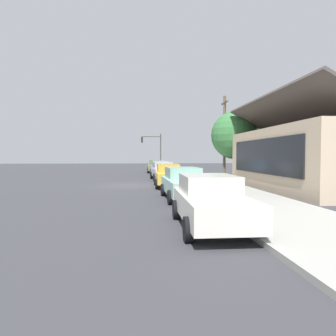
{
  "coord_description": "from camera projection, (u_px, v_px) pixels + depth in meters",
  "views": [
    {
      "loc": [
        22.31,
        0.54,
        2.22
      ],
      "look_at": [
        -1.81,
        2.87,
        1.19
      ],
      "focal_mm": 32.45,
      "sensor_mm": 36.0,
      "label": 1
    }
  ],
  "objects": [
    {
      "name": "ground_plane",
      "position": [
        131.0,
        185.0,
        22.23
      ],
      "size": [
        120.0,
        120.0,
        0.0
      ],
      "primitive_type": "plane",
      "color": "#38383D"
    },
    {
      "name": "sidewalk_curb",
      "position": [
        206.0,
        184.0,
        22.77
      ],
      "size": [
        60.0,
        4.2,
        0.16
      ],
      "primitive_type": "cube",
      "color": "#A3A099",
      "rests_on": "ground"
    },
    {
      "name": "car_olive",
      "position": [
        155.0,
        166.0,
        38.8
      ],
      "size": [
        4.8,
        2.1,
        1.59
      ],
      "rotation": [
        0.0,
        0.0,
        -0.04
      ],
      "color": "olive",
      "rests_on": "ground"
    },
    {
      "name": "car_skyblue",
      "position": [
        160.0,
        168.0,
        33.09
      ],
      "size": [
        4.34,
        2.03,
        1.59
      ],
      "rotation": [
        0.0,
        0.0,
        0.02
      ],
      "color": "#8CB7E0",
      "rests_on": "ground"
    },
    {
      "name": "car_silver",
      "position": [
        163.0,
        171.0,
        27.25
      ],
      "size": [
        4.47,
        2.21,
        1.59
      ],
      "rotation": [
        0.0,
        0.0,
        0.05
      ],
      "color": "silver",
      "rests_on": "ground"
    },
    {
      "name": "car_mustard",
      "position": [
        168.0,
        175.0,
        21.24
      ],
      "size": [
        4.47,
        2.0,
        1.59
      ],
      "rotation": [
        0.0,
        0.0,
        -0.02
      ],
      "color": "gold",
      "rests_on": "ground"
    },
    {
      "name": "car_seafoam",
      "position": [
        184.0,
        183.0,
        15.22
      ],
      "size": [
        4.8,
        2.11,
        1.59
      ],
      "rotation": [
        0.0,
        0.0,
        0.03
      ],
      "color": "#9ED1BC",
      "rests_on": "ground"
    },
    {
      "name": "car_ivory",
      "position": [
        211.0,
        201.0,
        9.28
      ],
      "size": [
        4.58,
        2.11,
        1.59
      ],
      "rotation": [
        0.0,
        0.0,
        -0.01
      ],
      "color": "silver",
      "rests_on": "ground"
    },
    {
      "name": "storefront_building",
      "position": [
        316.0,
        157.0,
        19.63
      ],
      "size": [
        13.01,
        7.54,
        5.96
      ],
      "color": "#CCB293",
      "rests_on": "ground"
    },
    {
      "name": "shade_tree",
      "position": [
        235.0,
        135.0,
        27.29
      ],
      "size": [
        4.32,
        4.32,
        6.18
      ],
      "color": "brown",
      "rests_on": "ground"
    },
    {
      "name": "traffic_light_main",
      "position": [
        153.0,
        146.0,
        42.27
      ],
      "size": [
        0.37,
        2.79,
        5.2
      ],
      "color": "#383833",
      "rests_on": "ground"
    },
    {
      "name": "utility_pole_wooden",
      "position": [
        224.0,
        136.0,
        27.18
      ],
      "size": [
        1.8,
        0.24,
        7.5
      ],
      "color": "brown",
      "rests_on": "ground"
    },
    {
      "name": "fire_hydrant_red",
      "position": [
        175.0,
        172.0,
        30.75
      ],
      "size": [
        0.22,
        0.22,
        0.71
      ],
      "color": "red",
      "rests_on": "sidewalk_curb"
    }
  ]
}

